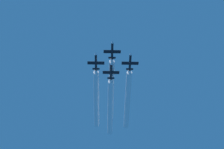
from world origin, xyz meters
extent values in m
cylinder|color=black|center=(0.03, 5.99, 151.77)|extent=(1.15, 9.91, 1.15)
cone|color=silver|center=(0.03, 11.78, 151.77)|extent=(1.09, 1.67, 1.09)
ellipsoid|color=#0C263F|center=(0.03, 8.17, 152.25)|extent=(0.63, 2.29, 0.52)
cube|color=black|center=(0.03, 5.50, 151.68)|extent=(8.34, 1.98, 0.13)
cube|color=black|center=(0.03, 1.50, 151.77)|extent=(3.55, 1.15, 0.13)
cube|color=silver|center=(0.03, 1.58, 153.23)|extent=(0.10, 1.36, 1.77)
cylinder|color=black|center=(0.03, 0.78, 151.77)|extent=(0.86, 0.63, 0.86)
cylinder|color=black|center=(-8.85, 0.31, 149.87)|extent=(1.15, 9.91, 1.15)
cone|color=silver|center=(-8.85, 6.09, 149.87)|extent=(1.09, 1.67, 1.09)
ellipsoid|color=#0C263F|center=(-8.85, 2.48, 150.36)|extent=(0.63, 2.29, 0.52)
cube|color=black|center=(-8.85, -0.19, 149.78)|extent=(8.34, 1.98, 0.13)
cube|color=black|center=(-8.85, -4.19, 149.87)|extent=(3.55, 1.15, 0.13)
cube|color=silver|center=(-8.85, -4.11, 151.33)|extent=(0.10, 1.36, 1.77)
cylinder|color=black|center=(-8.85, -4.91, 149.87)|extent=(0.86, 0.63, 0.86)
cylinder|color=black|center=(7.89, 0.03, 150.04)|extent=(1.15, 9.91, 1.15)
cone|color=silver|center=(7.89, 5.81, 150.04)|extent=(1.09, 1.67, 1.09)
ellipsoid|color=#0C263F|center=(7.89, 2.21, 150.53)|extent=(0.63, 2.29, 0.52)
cube|color=black|center=(7.89, -0.47, 149.96)|extent=(8.34, 1.98, 0.13)
cube|color=black|center=(7.89, -4.47, 150.04)|extent=(3.55, 1.15, 0.13)
cube|color=silver|center=(7.89, -4.39, 151.50)|extent=(0.10, 1.36, 1.77)
cylinder|color=black|center=(7.89, -5.19, 150.04)|extent=(0.86, 0.63, 0.86)
cylinder|color=black|center=(0.39, -5.34, 149.03)|extent=(1.15, 9.91, 1.15)
cone|color=silver|center=(0.39, 0.45, 149.03)|extent=(1.09, 1.67, 1.09)
ellipsoid|color=#0C263F|center=(0.39, -3.16, 149.52)|extent=(0.63, 2.29, 0.52)
cube|color=black|center=(0.39, -5.83, 148.94)|extent=(8.34, 1.98, 0.13)
cube|color=black|center=(0.39, -9.83, 149.03)|extent=(3.55, 1.15, 0.13)
cube|color=silver|center=(0.39, -9.75, 150.49)|extent=(0.10, 1.36, 1.77)
cylinder|color=black|center=(0.39, -10.55, 149.03)|extent=(0.86, 0.63, 0.86)
cylinder|color=white|center=(0.03, -18.15, 151.77)|extent=(1.50, 37.78, 1.50)
cylinder|color=white|center=(0.03, -22.68, 151.77)|extent=(2.86, 43.45, 2.86)
cylinder|color=white|center=(-8.85, -23.47, 149.87)|extent=(1.50, 37.04, 1.50)
cylinder|color=white|center=(-8.85, -27.91, 149.87)|extent=(2.86, 42.59, 2.86)
cylinder|color=white|center=(7.89, -23.42, 150.04)|extent=(1.50, 36.38, 1.50)
cylinder|color=white|center=(7.89, -27.78, 150.04)|extent=(2.86, 41.84, 2.86)
cylinder|color=white|center=(0.39, -28.82, 149.03)|extent=(1.50, 36.47, 1.50)
cylinder|color=white|center=(0.39, -33.20, 149.03)|extent=(2.86, 41.93, 2.86)
camera|label=1|loc=(2.37, 135.23, 1.45)|focal=65.83mm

